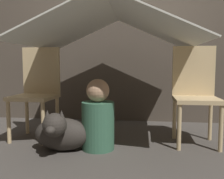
{
  "coord_description": "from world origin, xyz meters",
  "views": [
    {
      "loc": [
        0.27,
        -2.16,
        0.73
      ],
      "look_at": [
        0.0,
        0.14,
        0.5
      ],
      "focal_mm": 40.0,
      "sensor_mm": 36.0,
      "label": 1
    }
  ],
  "objects_px": {
    "chair_right": "(195,91)",
    "chair_left": "(37,89)",
    "person_front": "(98,119)",
    "dog": "(61,132)"
  },
  "relations": [
    {
      "from": "person_front",
      "to": "dog",
      "type": "distance_m",
      "value": 0.33
    },
    {
      "from": "chair_left",
      "to": "person_front",
      "type": "distance_m",
      "value": 0.76
    },
    {
      "from": "dog",
      "to": "person_front",
      "type": "bearing_deg",
      "value": 19.44
    },
    {
      "from": "dog",
      "to": "chair_left",
      "type": "bearing_deg",
      "value": 132.78
    },
    {
      "from": "chair_right",
      "to": "dog",
      "type": "relative_size",
      "value": 1.92
    },
    {
      "from": "chair_right",
      "to": "chair_left",
      "type": "bearing_deg",
      "value": -179.42
    },
    {
      "from": "chair_left",
      "to": "person_front",
      "type": "bearing_deg",
      "value": -20.96
    },
    {
      "from": "chair_left",
      "to": "chair_right",
      "type": "height_order",
      "value": "same"
    },
    {
      "from": "chair_right",
      "to": "person_front",
      "type": "relative_size",
      "value": 1.49
    },
    {
      "from": "person_front",
      "to": "dog",
      "type": "height_order",
      "value": "person_front"
    }
  ]
}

